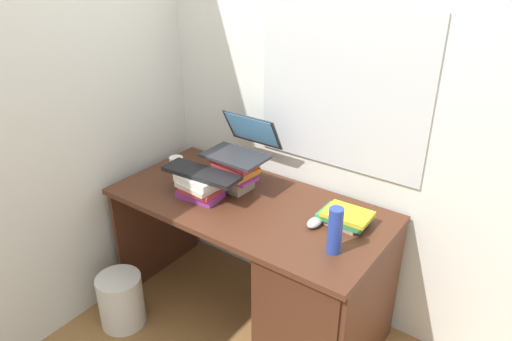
% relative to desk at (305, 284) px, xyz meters
% --- Properties ---
extents(ground_plane, '(6.00, 6.00, 0.00)m').
position_rel_desk_xyz_m(ground_plane, '(-0.37, 0.03, -0.40)').
color(ground_plane, olive).
extents(wall_back, '(6.00, 0.06, 2.60)m').
position_rel_desk_xyz_m(wall_back, '(-0.36, 0.42, 0.90)').
color(wall_back, silver).
rests_on(wall_back, ground).
extents(wall_left, '(0.05, 6.00, 2.60)m').
position_rel_desk_xyz_m(wall_left, '(-1.17, 0.03, 0.90)').
color(wall_left, silver).
rests_on(wall_left, ground).
extents(desk, '(1.44, 0.70, 0.74)m').
position_rel_desk_xyz_m(desk, '(0.00, 0.00, 0.00)').
color(desk, '#4C2819').
rests_on(desk, ground).
extents(book_stack_tall, '(0.26, 0.20, 0.19)m').
position_rel_desk_xyz_m(book_stack_tall, '(-0.51, 0.10, 0.44)').
color(book_stack_tall, gray).
rests_on(book_stack_tall, desk).
extents(book_stack_keyboard_riser, '(0.24, 0.20, 0.12)m').
position_rel_desk_xyz_m(book_stack_keyboard_riser, '(-0.60, -0.07, 0.40)').
color(book_stack_keyboard_riser, '#8C338C').
rests_on(book_stack_keyboard_riser, desk).
extents(book_stack_side, '(0.24, 0.17, 0.06)m').
position_rel_desk_xyz_m(book_stack_side, '(0.12, 0.13, 0.37)').
color(book_stack_side, gray).
rests_on(book_stack_side, desk).
extents(laptop, '(0.33, 0.31, 0.20)m').
position_rel_desk_xyz_m(laptop, '(-0.51, 0.17, 0.57)').
color(laptop, '#2D2D33').
rests_on(laptop, book_stack_tall).
extents(keyboard, '(0.43, 0.17, 0.02)m').
position_rel_desk_xyz_m(keyboard, '(-0.60, -0.06, 0.47)').
color(keyboard, black).
rests_on(keyboard, book_stack_keyboard_riser).
extents(computer_mouse, '(0.06, 0.10, 0.04)m').
position_rel_desk_xyz_m(computer_mouse, '(0.02, 0.03, 0.35)').
color(computer_mouse, '#A5A8AD').
rests_on(computer_mouse, desk).
extents(mug, '(0.12, 0.08, 0.09)m').
position_rel_desk_xyz_m(mug, '(-0.91, 0.07, 0.38)').
color(mug, white).
rests_on(mug, desk).
extents(water_bottle, '(0.06, 0.06, 0.21)m').
position_rel_desk_xyz_m(water_bottle, '(0.18, -0.10, 0.44)').
color(water_bottle, '#263FA5').
rests_on(water_bottle, desk).
extents(wastebasket, '(0.24, 0.24, 0.31)m').
position_rel_desk_xyz_m(wastebasket, '(-0.90, -0.45, -0.25)').
color(wastebasket, silver).
rests_on(wastebasket, ground).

